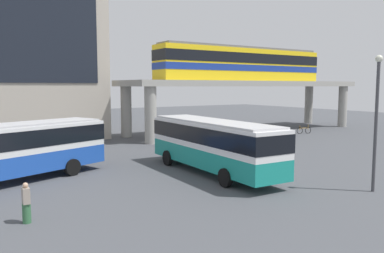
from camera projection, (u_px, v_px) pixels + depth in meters
ground_plane at (158, 152)px, 31.27m from camera, size 120.00×120.00×0.00m
elevated_platform at (247, 88)px, 45.30m from camera, size 30.13×7.17×5.84m
train at (243, 64)px, 44.65m from camera, size 21.73×2.96×3.84m
bus_main at (213, 141)px, 23.59m from camera, size 3.05×11.12×3.22m
bus_secondary at (10, 147)px, 21.27m from camera, size 11.24×6.20×3.22m
bicycle_orange at (304, 130)px, 43.61m from camera, size 1.73×0.57×1.04m
bicycle_brown at (267, 132)px, 42.00m from camera, size 1.79×0.26×1.04m
bicycle_red at (269, 136)px, 38.74m from camera, size 1.79×0.06×1.04m
pedestrian_waiting_near_stop at (26, 204)px, 15.07m from camera, size 0.32×0.40×1.60m
pedestrian_near_building at (171, 143)px, 30.62m from camera, size 0.32×0.42×1.72m
pedestrian_at_kerb at (236, 140)px, 32.47m from camera, size 0.45×0.48×1.71m
lamp_post at (376, 113)px, 19.26m from camera, size 0.36×0.36×6.78m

